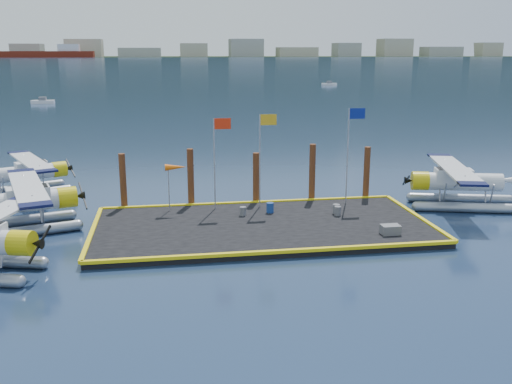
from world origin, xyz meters
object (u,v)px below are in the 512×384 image
drum_2 (338,211)px  flagpole_blue (351,141)px  seaplane_d (459,184)px  windsock (176,168)px  drum_5 (270,208)px  seaplane_b (21,205)px  flagpole_red (217,149)px  piling_4 (366,175)px  drum_4 (336,209)px  piling_0 (123,183)px  piling_2 (256,180)px  piling_3 (312,174)px  piling_1 (191,179)px  drum_0 (243,211)px  seaplane_c (27,175)px  flagpole_yellow (263,146)px

drum_2 → flagpole_blue: 5.13m
seaplane_d → windsock: (-19.34, 0.88, 1.58)m
drum_5 → windsock: windsock is taller
seaplane_b → flagpole_red: 12.40m
piling_4 → drum_2: bearing=-128.1°
drum_4 → windsock: size_ratio=0.20×
drum_2 → drum_4: bearing=86.2°
piling_0 → drum_2: bearing=-17.9°
drum_2 → piling_2: piling_2 is taller
piling_3 → piling_0: bearing=180.0°
seaplane_b → seaplane_d: 28.58m
seaplane_b → drum_2: (19.32, -1.02, -0.94)m
piling_1 → piling_4: bearing=0.0°
piling_0 → piling_3: 13.00m
drum_2 → flagpole_red: bearing=159.4°
seaplane_b → flagpole_red: size_ratio=1.75×
flagpole_red → piling_0: (-6.21, 1.60, -2.40)m
drum_4 → drum_0: bearing=174.8°
seaplane_b → piling_0: (5.76, 3.35, 0.36)m
drum_5 → flagpole_red: (-3.22, 1.46, 3.67)m
seaplane_d → drum_0: seaplane_d is taller
seaplane_c → piling_1: piling_1 is taller
seaplane_b → piling_0: piling_0 is taller
drum_2 → piling_1: size_ratio=0.14×
flagpole_yellow → piling_3: bearing=22.8°
windsock → seaplane_c: bearing=145.0°
piling_4 → flagpole_blue: bearing=-138.4°
flagpole_red → drum_2: bearing=-20.6°
piling_2 → flagpole_yellow: bearing=-82.8°
drum_2 → drum_4: 0.40m
drum_0 → windsock: size_ratio=0.18×
drum_0 → piling_3: piling_3 is taller
drum_5 → seaplane_b: bearing=-178.9°
seaplane_d → flagpole_yellow: flagpole_yellow is taller
flagpole_red → drum_4: bearing=-17.8°
drum_2 → flagpole_yellow: 6.43m
piling_3 → piling_4: piling_3 is taller
seaplane_c → flagpole_red: flagpole_red is taller
seaplane_d → drum_4: seaplane_d is taller
flagpole_blue → piling_2: 6.98m
drum_4 → piling_3: size_ratio=0.14×
windsock → drum_5: bearing=-13.8°
drum_5 → piling_4: (7.57, 3.06, 1.27)m
flagpole_yellow → drum_4: bearing=-28.4°
drum_4 → flagpole_blue: 4.90m
drum_5 → piling_0: piling_0 is taller
seaplane_b → seaplane_d: bearing=74.7°
seaplane_b → flagpole_yellow: bearing=79.7°
seaplane_b → flagpole_yellow: 15.33m
flagpole_blue → piling_1: size_ratio=1.55×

